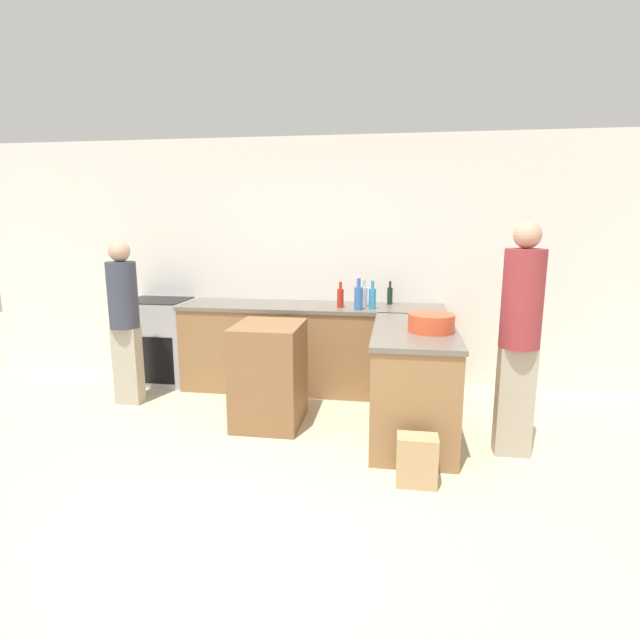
{
  "coord_description": "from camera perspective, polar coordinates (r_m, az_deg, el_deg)",
  "views": [
    {
      "loc": [
        0.89,
        -3.03,
        1.81
      ],
      "look_at": [
        0.25,
        1.11,
        0.98
      ],
      "focal_mm": 28.0,
      "sensor_mm": 36.0,
      "label": 1
    }
  ],
  "objects": [
    {
      "name": "counter_back",
      "position": [
        5.4,
        -0.98,
        -3.14
      ],
      "size": [
        2.79,
        0.69,
        0.93
      ],
      "color": "olive",
      "rests_on": "ground_plane"
    },
    {
      "name": "mixing_bowl",
      "position": [
        4.12,
        12.6,
        -0.31
      ],
      "size": [
        0.37,
        0.37,
        0.15
      ],
      "color": "#DB512D",
      "rests_on": "counter_peninsula"
    },
    {
      "name": "paper_bag",
      "position": [
        3.66,
        11.0,
        -15.47
      ],
      "size": [
        0.28,
        0.17,
        0.36
      ],
      "color": "tan",
      "rests_on": "ground_plane"
    },
    {
      "name": "range_oven",
      "position": [
        5.97,
        -17.86,
        -2.27
      ],
      "size": [
        0.71,
        0.62,
        0.94
      ],
      "color": "#ADADB2",
      "rests_on": "ground_plane"
    },
    {
      "name": "island_table",
      "position": [
        4.52,
        -5.83,
        -6.18
      ],
      "size": [
        0.58,
        0.67,
        0.92
      ],
      "color": "brown",
      "rests_on": "ground_plane"
    },
    {
      "name": "dish_soap_bottle",
      "position": [
        5.08,
        6.0,
        2.54
      ],
      "size": [
        0.07,
        0.07,
        0.29
      ],
      "color": "#338CBF",
      "rests_on": "counter_back"
    },
    {
      "name": "water_bottle_blue",
      "position": [
        5.03,
        4.42,
        2.61
      ],
      "size": [
        0.09,
        0.09,
        0.32
      ],
      "color": "#386BB7",
      "rests_on": "counter_back"
    },
    {
      "name": "person_at_peninsula",
      "position": [
        4.06,
        21.88,
        -1.12
      ],
      "size": [
        0.3,
        0.3,
        1.81
      ],
      "color": "#ADA38E",
      "rests_on": "ground_plane"
    },
    {
      "name": "ground_plane",
      "position": [
        3.64,
        -6.95,
        -18.67
      ],
      "size": [
        14.0,
        14.0,
        0.0
      ],
      "primitive_type": "plane",
      "color": "beige"
    },
    {
      "name": "person_by_range",
      "position": [
        5.25,
        -21.46,
        0.46
      ],
      "size": [
        0.28,
        0.28,
        1.63
      ],
      "color": "#ADA38E",
      "rests_on": "ground_plane"
    },
    {
      "name": "counter_peninsula",
      "position": [
        4.35,
        10.56,
        -6.92
      ],
      "size": [
        0.69,
        1.41,
        0.93
      ],
      "color": "olive",
      "rests_on": "ground_plane"
    },
    {
      "name": "vinegar_bottle_clear",
      "position": [
        5.19,
        5.01,
        2.71
      ],
      "size": [
        0.08,
        0.08,
        0.28
      ],
      "color": "silver",
      "rests_on": "counter_back"
    },
    {
      "name": "wine_bottle_dark",
      "position": [
        5.39,
        7.99,
        2.82
      ],
      "size": [
        0.06,
        0.06,
        0.25
      ],
      "color": "black",
      "rests_on": "counter_back"
    },
    {
      "name": "wall_back",
      "position": [
        5.6,
        -0.39,
        6.55
      ],
      "size": [
        8.0,
        0.06,
        2.7
      ],
      "color": "white",
      "rests_on": "ground_plane"
    },
    {
      "name": "hot_sauce_bottle",
      "position": [
        5.15,
        2.35,
        2.61
      ],
      "size": [
        0.07,
        0.07,
        0.27
      ],
      "color": "red",
      "rests_on": "counter_back"
    }
  ]
}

